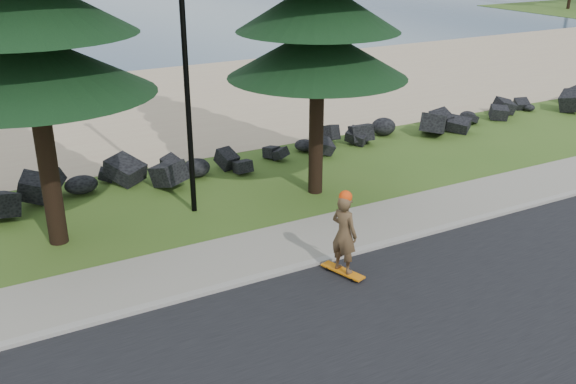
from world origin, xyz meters
name	(u,v)px	position (x,y,z in m)	size (l,w,h in m)	color
ground	(245,261)	(0.00, 0.00, 0.00)	(160.00, 160.00, 0.00)	#3A5D1D
road	(359,373)	(0.00, -4.50, 0.01)	(160.00, 7.00, 0.02)	black
kerb	(263,277)	(0.00, -0.90, 0.05)	(160.00, 0.20, 0.10)	#A29C92
sidewalk	(242,256)	(0.00, 0.20, 0.04)	(160.00, 2.00, 0.08)	gray
beach_sand	(95,112)	(0.00, 14.50, 0.01)	(160.00, 15.00, 0.01)	tan
seawall_boulders	(165,182)	(0.00, 5.60, 0.00)	(60.00, 2.40, 1.10)	black
lamp_post	(185,54)	(0.00, 3.20, 4.13)	(0.25, 0.14, 8.14)	black
skateboarder	(344,234)	(1.58, -1.59, 0.98)	(0.59, 1.08, 1.95)	orange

